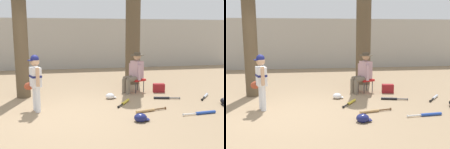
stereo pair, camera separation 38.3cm
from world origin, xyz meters
The scene contains 15 objects.
ground_plane centered at (0.00, 0.00, 0.00)m, with size 60.00×60.00×0.00m, color #937A5B.
concrete_back_wall centered at (0.00, 7.44, 1.23)m, with size 18.00×0.36×2.47m, color #ADA89E.
tree_near_player centered at (-1.07, 1.90, 2.04)m, with size 0.59×0.59×4.69m.
tree_behind_spectator centered at (2.46, 3.21, 2.43)m, with size 0.75×0.75×5.61m.
young_ballplayer centered at (-0.60, 0.49, 0.74)m, with size 0.45×0.56×1.31m.
folding_stool centered at (2.24, 1.91, 0.36)m, with size 0.52×0.52×0.41m.
seated_spectator centered at (2.14, 1.87, 0.64)m, with size 0.67×0.54×1.20m.
handbag_beside_stool centered at (2.88, 1.72, 0.13)m, with size 0.34×0.18×0.26m, color maroon.
bat_yellow_trainer centered at (1.56, 0.70, 0.03)m, with size 0.46×0.64×0.07m.
bat_aluminum_silver centered at (3.93, 0.88, 0.03)m, with size 0.54×0.59×0.07m.
bat_black_composite centered at (2.71, 0.92, 0.03)m, with size 0.71×0.23×0.07m.
bat_blue_youth centered at (3.06, -0.47, 0.03)m, with size 0.82×0.13×0.07m.
bat_wood_tan centered at (1.91, -0.07, 0.03)m, with size 0.78×0.22×0.07m.
batting_helmet_white centered at (1.28, 1.25, 0.07)m, with size 0.29×0.22×0.16m.
batting_helmet_navy centered at (1.55, -0.65, 0.08)m, with size 0.32×0.24×0.18m.
Camera 1 is at (0.01, -5.41, 1.80)m, focal length 40.77 mm.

